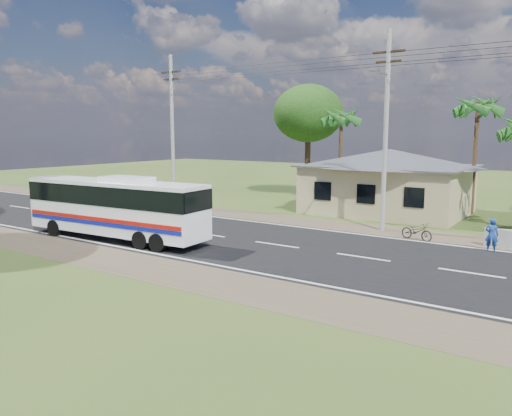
{
  "coord_description": "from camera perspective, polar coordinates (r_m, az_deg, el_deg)",
  "views": [
    {
      "loc": [
        12.64,
        -20.51,
        5.48
      ],
      "look_at": [
        -1.91,
        1.0,
        1.57
      ],
      "focal_mm": 35.0,
      "sensor_mm": 36.0,
      "label": 1
    }
  ],
  "objects": [
    {
      "name": "coach_bus",
      "position": [
        26.62,
        -15.79,
        0.5
      ],
      "size": [
        10.78,
        2.93,
        3.31
      ],
      "rotation": [
        0.0,
        0.0,
        0.06
      ],
      "color": "white",
      "rests_on": "ground"
    },
    {
      "name": "palm_far",
      "position": [
        40.14,
        9.73,
        10.16
      ],
      "size": [
        2.8,
        2.8,
        7.7
      ],
      "color": "#47301E",
      "rests_on": "ground"
    },
    {
      "name": "ground",
      "position": [
        24.7,
        2.38,
        -4.25
      ],
      "size": [
        120.0,
        120.0,
        0.0
      ],
      "primitive_type": "plane",
      "color": "#314B1B",
      "rests_on": "ground"
    },
    {
      "name": "house",
      "position": [
        35.58,
        14.91,
        3.71
      ],
      "size": [
        12.4,
        10.0,
        5.0
      ],
      "color": "tan",
      "rests_on": "ground"
    },
    {
      "name": "road",
      "position": [
        24.7,
        2.38,
        -4.23
      ],
      "size": [
        120.0,
        16.0,
        0.03
      ],
      "color": "black",
      "rests_on": "ground"
    },
    {
      "name": "person",
      "position": [
        25.59,
        25.34,
        -2.81
      ],
      "size": [
        0.63,
        0.47,
        1.6
      ],
      "primitive_type": "imported",
      "rotation": [
        0.0,
        0.0,
        3.3
      ],
      "color": "navy",
      "rests_on": "ground"
    },
    {
      "name": "tree_behind_house",
      "position": [
        43.72,
        5.99,
        10.67
      ],
      "size": [
        6.0,
        6.0,
        9.61
      ],
      "color": "#47301E",
      "rests_on": "ground"
    },
    {
      "name": "palm_mid",
      "position": [
        36.65,
        24.04,
        10.47
      ],
      "size": [
        2.8,
        2.8,
        8.2
      ],
      "color": "#47301E",
      "rests_on": "ground"
    },
    {
      "name": "motorcycle",
      "position": [
        27.03,
        17.9,
        -2.55
      ],
      "size": [
        1.86,
        1.08,
        0.92
      ],
      "primitive_type": "imported",
      "rotation": [
        0.0,
        0.0,
        1.29
      ],
      "color": "black",
      "rests_on": "ground"
    },
    {
      "name": "small_car",
      "position": [
        33.81,
        -13.31,
        0.06
      ],
      "size": [
        1.69,
        3.68,
        1.22
      ],
      "primitive_type": "imported",
      "rotation": [
        0.0,
        0.0,
        -0.07
      ],
      "color": "#2B2B2D",
      "rests_on": "ground"
    },
    {
      "name": "utility_poles",
      "position": [
        28.77,
        13.98,
        8.9
      ],
      "size": [
        32.8,
        2.22,
        11.0
      ],
      "color": "#9E9E99",
      "rests_on": "ground"
    }
  ]
}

